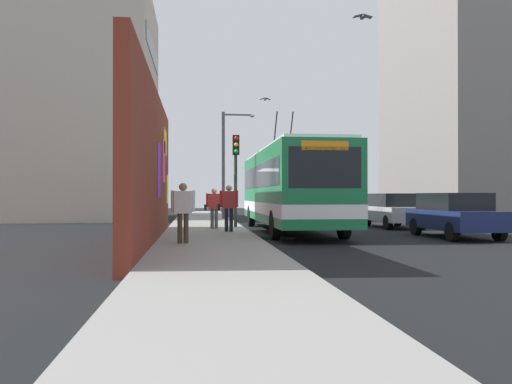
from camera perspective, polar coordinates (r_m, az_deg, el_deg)
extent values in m
plane|color=black|center=(20.58, -0.89, -4.54)|extent=(80.00, 80.00, 0.00)
cube|color=gray|center=(20.47, -5.37, -4.35)|extent=(48.00, 3.20, 0.15)
cube|color=maroon|center=(15.97, -11.31, 2.63)|extent=(12.95, 0.30, 4.66)
cube|color=#8C19D8|center=(16.62, -10.57, 2.34)|extent=(1.15, 0.02, 1.70)
cube|color=yellow|center=(21.50, -9.66, 0.30)|extent=(0.85, 0.02, 1.15)
cube|color=#F2338C|center=(19.18, -10.04, 3.32)|extent=(1.40, 0.02, 1.52)
cube|color=yellow|center=(20.05, -9.90, 5.39)|extent=(1.60, 0.02, 0.91)
cube|color=#B2A899|center=(35.31, -18.43, 8.71)|extent=(10.72, 8.73, 14.11)
cube|color=black|center=(34.37, -11.24, 4.50)|extent=(9.12, 0.04, 1.10)
cube|color=black|center=(34.78, -11.23, 9.76)|extent=(9.12, 0.04, 1.10)
cube|color=black|center=(35.48, -11.23, 14.85)|extent=(9.12, 0.04, 1.10)
cube|color=gray|center=(39.55, 23.03, 13.07)|extent=(12.54, 9.40, 21.32)
cube|color=#19723F|center=(21.48, 3.70, 0.57)|extent=(11.83, 2.62, 2.79)
cube|color=silver|center=(21.55, 3.70, 4.44)|extent=(11.36, 2.41, 0.12)
cube|color=white|center=(21.48, 3.70, -1.69)|extent=(11.85, 2.64, 0.44)
cube|color=black|center=(15.73, 7.55, 2.68)|extent=(0.04, 2.23, 1.26)
cube|color=black|center=(21.49, 3.70, 1.68)|extent=(10.88, 2.65, 0.89)
cube|color=orange|center=(15.79, 7.54, 5.06)|extent=(0.06, 1.44, 0.28)
cylinder|color=black|center=(23.43, 3.77, 6.12)|extent=(1.43, 0.06, 2.00)
cylinder|color=black|center=(23.31, 2.06, 6.15)|extent=(1.43, 0.06, 2.00)
cylinder|color=black|center=(18.08, 9.58, -3.52)|extent=(1.00, 0.28, 1.00)
cylinder|color=black|center=(17.57, 2.09, -3.62)|extent=(1.00, 0.28, 1.00)
cylinder|color=black|center=(25.43, 4.82, -2.61)|extent=(1.00, 0.28, 1.00)
cylinder|color=black|center=(25.07, -0.53, -2.64)|extent=(1.00, 0.28, 1.00)
cube|color=navy|center=(19.61, 20.89, -2.82)|extent=(4.23, 1.83, 0.66)
cube|color=black|center=(19.66, 20.78, -0.98)|extent=(2.54, 1.65, 0.60)
cylinder|color=black|center=(18.81, 25.07, -3.92)|extent=(0.64, 0.22, 0.64)
cylinder|color=black|center=(18.01, 20.65, -4.09)|extent=(0.64, 0.22, 0.64)
cylinder|color=black|center=(21.23, 21.11, -3.52)|extent=(0.64, 0.22, 0.64)
cylinder|color=black|center=(20.53, 17.07, -3.64)|extent=(0.64, 0.22, 0.64)
cube|color=#B7B7BC|center=(24.85, 14.75, -2.30)|extent=(4.16, 1.74, 0.66)
cube|color=black|center=(24.91, 14.68, -0.85)|extent=(2.50, 1.57, 0.60)
cylinder|color=black|center=(23.89, 17.68, -3.17)|extent=(0.64, 0.22, 0.64)
cylinder|color=black|center=(23.30, 14.22, -3.25)|extent=(0.64, 0.22, 0.64)
cylinder|color=black|center=(26.42, 15.23, -2.90)|extent=(0.64, 0.22, 0.64)
cylinder|color=black|center=(25.88, 12.05, -2.96)|extent=(0.64, 0.22, 0.64)
cylinder|color=#3F3326|center=(14.81, -7.66, -3.96)|extent=(0.14, 0.14, 0.84)
cylinder|color=#3F3326|center=(14.82, -8.32, -3.96)|extent=(0.14, 0.14, 0.84)
cube|color=silver|center=(14.79, -7.99, -1.11)|extent=(0.22, 0.49, 0.63)
cylinder|color=silver|center=(14.78, -6.85, -0.99)|extent=(0.09, 0.09, 0.60)
cylinder|color=silver|center=(14.80, -9.13, -0.99)|extent=(0.09, 0.09, 0.60)
sphere|color=#936B4C|center=(14.79, -7.99, 0.55)|extent=(0.23, 0.23, 0.23)
cylinder|color=#595960|center=(21.10, -4.37, -2.93)|extent=(0.14, 0.14, 0.81)
cylinder|color=#595960|center=(21.10, -4.81, -2.93)|extent=(0.14, 0.14, 0.81)
cube|color=#BF3333|center=(21.08, -4.59, -1.01)|extent=(0.22, 0.47, 0.61)
cylinder|color=#BF3333|center=(21.09, -3.81, -0.93)|extent=(0.09, 0.09, 0.57)
cylinder|color=#BF3333|center=(21.07, -5.36, -0.93)|extent=(0.09, 0.09, 0.57)
sphere|color=tan|center=(21.08, -4.59, 0.11)|extent=(0.22, 0.22, 0.22)
cube|color=black|center=(21.08, -5.56, -1.70)|extent=(0.14, 0.10, 0.24)
cylinder|color=#1E1E2D|center=(19.43, -2.73, -3.07)|extent=(0.14, 0.14, 0.86)
cylinder|color=#1E1E2D|center=(19.42, -3.24, -3.07)|extent=(0.14, 0.14, 0.86)
cube|color=#BF3333|center=(19.41, -2.98, -0.85)|extent=(0.22, 0.50, 0.65)
cylinder|color=#BF3333|center=(19.43, -2.10, -0.75)|extent=(0.09, 0.09, 0.61)
cylinder|color=#BF3333|center=(19.39, -3.87, -0.75)|extent=(0.09, 0.09, 0.61)
sphere|color=tan|center=(19.41, -2.98, 0.45)|extent=(0.23, 0.23, 0.23)
cube|color=black|center=(19.39, -4.08, -1.65)|extent=(0.14, 0.10, 0.24)
cylinder|color=#2D382D|center=(22.30, -2.25, 1.22)|extent=(0.14, 0.14, 3.93)
cube|color=black|center=(22.17, -2.21, 5.16)|extent=(0.20, 0.28, 0.84)
sphere|color=red|center=(22.09, -2.18, 5.91)|extent=(0.18, 0.18, 0.18)
sphere|color=yellow|center=(22.06, -2.18, 5.18)|extent=(0.18, 0.18, 0.18)
sphere|color=green|center=(22.04, -2.18, 4.46)|extent=(0.18, 0.18, 0.18)
cylinder|color=#4C4C51|center=(30.38, -3.59, 2.95)|extent=(0.18, 0.18, 6.20)
cylinder|color=#4C4C51|center=(30.74, -2.00, 8.44)|extent=(0.10, 1.69, 0.10)
ellipsoid|color=silver|center=(30.81, -0.42, 8.32)|extent=(0.44, 0.28, 0.20)
ellipsoid|color=#47474C|center=(16.47, 11.57, 18.22)|extent=(0.32, 0.14, 0.12)
cube|color=#47474C|center=(16.52, 12.06, 18.27)|extent=(0.20, 0.28, 0.09)
cube|color=#47474C|center=(16.44, 11.08, 18.36)|extent=(0.20, 0.28, 0.09)
ellipsoid|color=#47474C|center=(26.68, 1.00, 10.09)|extent=(0.32, 0.14, 0.12)
cube|color=#47474C|center=(26.70, 1.30, 10.15)|extent=(0.20, 0.27, 0.11)
cube|color=#47474C|center=(26.66, 0.70, 10.16)|extent=(0.20, 0.27, 0.11)
cylinder|color=black|center=(18.20, 1.77, -5.08)|extent=(1.71, 1.71, 0.00)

